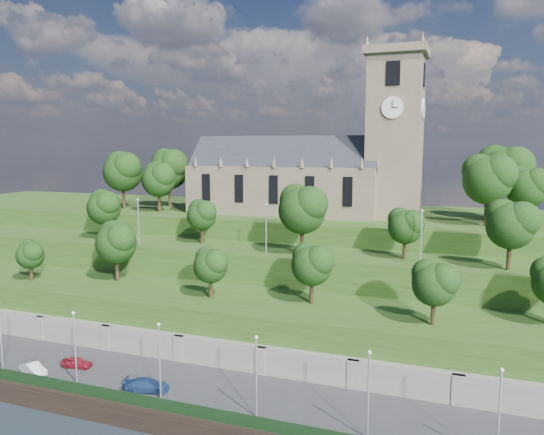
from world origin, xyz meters
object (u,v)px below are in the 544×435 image
at_px(car_right, 147,385).
at_px(car_middle, 33,369).
at_px(church, 313,169).
at_px(car_left, 77,362).

bearing_deg(car_right, car_middle, 77.34).
bearing_deg(car_right, church, -22.78).
distance_m(car_middle, car_right, 13.74).
bearing_deg(church, car_middle, -113.40).
relative_size(car_left, car_right, 0.76).
relative_size(car_left, car_middle, 0.90).
xyz_separation_m(car_left, car_right, (10.53, -2.25, 0.07)).
bearing_deg(car_right, car_left, 61.88).
xyz_separation_m(church, car_left, (-15.54, -40.21, -19.94)).
bearing_deg(car_left, car_middle, 125.73).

